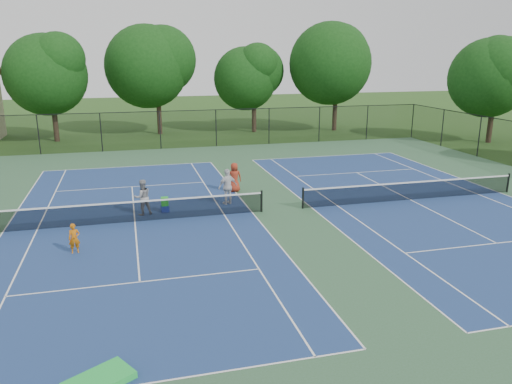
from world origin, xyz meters
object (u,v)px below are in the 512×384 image
object	(u,v)px
instructor	(142,197)
ball_crate	(165,209)
tree_back_d	(337,60)
child_player	(74,238)
bystander_a	(228,187)
bystander_c	(234,177)
tree_side_e	(497,73)
tree_back_c	(254,74)
tree_back_b	(157,62)
ball_hopper	(165,201)
tree_back_a	(50,70)

from	to	relation	value
instructor	ball_crate	bearing A→B (deg)	173.74
tree_back_d	instructor	bearing A→B (deg)	-130.40
tree_back_d	child_player	distance (m)	35.68
instructor	bystander_a	world-z (taller)	bystander_a
tree_back_d	instructor	distance (m)	30.79
instructor	bystander_c	distance (m)	5.84
child_player	bystander_a	xyz separation A→B (m)	(6.93, 4.85, 0.33)
tree_side_e	instructor	bearing A→B (deg)	-156.27
tree_back_c	instructor	size ratio (longest dim) A/B	4.91
tree_back_b	ball_crate	size ratio (longest dim) A/B	27.66
child_player	bystander_a	distance (m)	8.46
child_player	ball_hopper	size ratio (longest dim) A/B	2.83
tree_back_c	instructor	bearing A→B (deg)	-115.74
tree_back_a	tree_back_c	distance (m)	18.04
child_player	ball_hopper	bearing A→B (deg)	41.51
tree_side_e	bystander_c	distance (m)	26.98
tree_back_d	bystander_c	size ratio (longest dim) A/B	6.38
bystander_a	tree_back_b	bearing A→B (deg)	-108.13
tree_back_a	instructor	distance (m)	24.44
bystander_c	ball_crate	bearing A→B (deg)	33.13
ball_hopper	tree_side_e	bearing A→B (deg)	24.22
tree_back_c	tree_back_d	xyz separation A→B (m)	(8.00, -1.00, 1.34)
instructor	tree_back_a	bearing A→B (deg)	-89.58
tree_back_d	instructor	xyz separation A→B (m)	(-19.57, -23.00, -5.97)
tree_back_c	ball_hopper	size ratio (longest dim) A/B	20.35
tree_back_b	tree_back_d	bearing A→B (deg)	-6.71
tree_back_a	tree_side_e	distance (m)	37.36
ball_hopper	ball_crate	bearing A→B (deg)	0.00
tree_back_b	bystander_a	bearing A→B (deg)	-86.13
tree_side_e	bystander_c	bearing A→B (deg)	-157.66
instructor	bystander_c	size ratio (longest dim) A/B	1.05
instructor	ball_hopper	distance (m)	1.09
tree_back_b	ball_hopper	distance (m)	25.62
tree_back_a	ball_hopper	size ratio (longest dim) A/B	22.18
tree_back_a	tree_back_d	world-z (taller)	tree_back_d
child_player	instructor	distance (m)	4.97
tree_back_d	ball_crate	size ratio (longest dim) A/B	28.58
tree_back_d	bystander_a	size ratio (longest dim) A/B	5.66
tree_back_d	ball_hopper	world-z (taller)	tree_back_d
tree_back_b	tree_back_a	bearing A→B (deg)	-167.47
ball_crate	tree_back_d	bearing A→B (deg)	50.92
tree_back_c	child_player	world-z (taller)	tree_back_c
ball_crate	tree_side_e	bearing A→B (deg)	24.22
instructor	ball_hopper	world-z (taller)	instructor
tree_side_e	ball_crate	bearing A→B (deg)	-155.78
ball_crate	ball_hopper	xyz separation A→B (m)	(0.00, 0.00, 0.37)
tree_back_a	child_player	distance (m)	27.95
tree_back_a	tree_back_d	distance (m)	26.01
tree_back_b	bystander_c	bearing A→B (deg)	-83.60
tree_back_d	tree_back_b	bearing A→B (deg)	173.29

